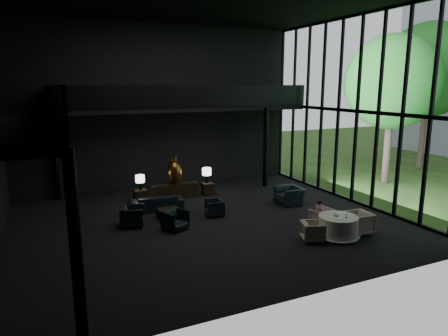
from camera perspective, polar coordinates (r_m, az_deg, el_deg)
name	(u,v)px	position (r m, az deg, el deg)	size (l,w,h in m)	color
floor	(208,222)	(15.25, -2.34, -7.78)	(14.00, 12.00, 0.02)	black
wall_back	(161,108)	(20.09, -8.95, 8.49)	(14.00, 0.04, 8.00)	black
wall_front	(307,135)	(9.15, 11.77, 4.63)	(14.00, 0.04, 8.00)	black
curtain_wall	(357,111)	(18.18, 18.50, 7.70)	(0.20, 12.00, 8.00)	black
mezzanine_left	(20,123)	(13.39, -27.16, 5.78)	(2.00, 12.00, 0.25)	black
mezzanine_back	(187,108)	(19.43, -5.28, 8.48)	(12.00, 2.00, 0.25)	black
railing_left	(54,102)	(13.34, -23.08, 8.70)	(0.06, 12.00, 1.00)	black
railing_back	(194,96)	(18.47, -4.28, 10.19)	(12.00, 0.06, 1.00)	black
column_sw	(76,251)	(8.24, -20.39, -11.08)	(0.24, 0.24, 4.00)	black
column_nw	(55,156)	(19.28, -22.97, 1.58)	(0.24, 0.24, 4.00)	black
column_ne	(266,147)	(20.33, 5.95, 2.93)	(0.24, 0.24, 4.00)	black
tree_near	(393,82)	(22.42, 22.96, 11.20)	(4.80, 4.80, 7.65)	#382D23
tree_far	(429,70)	(27.52, 27.24, 12.35)	(5.60, 5.60, 8.80)	#382D23
console	(175,191)	(18.43, -7.02, -3.29)	(2.13, 0.48, 0.68)	black
bronze_urn	(174,172)	(18.22, -7.09, -0.61)	(0.68, 0.68, 1.28)	brown
side_table_left	(141,196)	(17.99, -11.84, -3.96)	(0.54, 0.54, 0.60)	black
table_lamp_left	(140,179)	(17.75, -11.90, -1.60)	(0.40, 0.40, 0.67)	black
side_table_right	(208,189)	(18.94, -2.37, -2.99)	(0.51, 0.51, 0.56)	black
table_lamp_right	(207,172)	(18.83, -2.49, -0.60)	(0.43, 0.43, 0.71)	black
sofa	(157,200)	(16.85, -9.52, -4.52)	(2.15, 0.63, 0.84)	black
lounge_armchair_west	(133,214)	(15.10, -12.92, -6.48)	(0.87, 0.81, 0.90)	black
lounge_armchair_east	(214,208)	(15.88, -1.37, -5.69)	(0.65, 0.61, 0.67)	black
lounge_armchair_south	(175,219)	(14.51, -6.98, -7.27)	(0.75, 0.70, 0.77)	black
window_armchair	(289,192)	(17.63, 9.32, -3.41)	(1.21, 0.79, 1.06)	black
coffee_table	(169,214)	(15.78, -7.84, -6.50)	(0.82, 0.82, 0.36)	black
dining_table	(338,228)	(14.25, 15.94, -8.26)	(1.50, 1.50, 0.75)	white
dining_chair_north	(323,217)	(15.01, 13.93, -6.87)	(0.76, 0.71, 0.78)	tan
dining_chair_east	(358,221)	(14.77, 18.62, -7.15)	(0.91, 0.85, 0.94)	#BCAD91
dining_chair_west	(313,231)	(13.74, 12.57, -8.79)	(0.66, 0.62, 0.68)	gray
child	(319,209)	(14.83, 13.45, -5.67)	(0.27, 0.27, 0.58)	#C6749D
plate_a	(339,219)	(13.86, 16.06, -6.96)	(0.23, 0.23, 0.01)	white
plate_b	(339,213)	(14.44, 16.12, -6.21)	(0.25, 0.25, 0.02)	white
saucer	(346,216)	(14.15, 17.09, -6.64)	(0.16, 0.16, 0.01)	white
coffee_cup	(346,214)	(14.27, 17.06, -6.33)	(0.08, 0.08, 0.06)	white
cereal_bowl	(336,215)	(14.10, 15.72, -6.47)	(0.18, 0.18, 0.09)	white
cream_pot	(346,217)	(13.98, 17.05, -6.74)	(0.06, 0.06, 0.07)	#99999E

